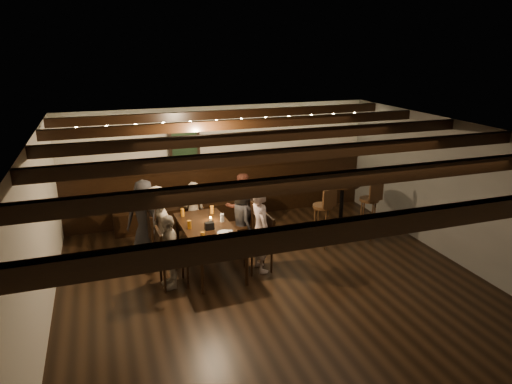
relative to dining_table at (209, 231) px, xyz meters
name	(u,v)px	position (x,y,z in m)	size (l,w,h in m)	color
room	(225,187)	(0.53, 0.91, 0.45)	(7.00, 7.00, 7.00)	black
dining_table	(209,231)	(0.00, 0.00, 0.00)	(0.90, 1.86, 0.68)	black
chair_left_near	(162,247)	(-0.74, 0.42, -0.35)	(0.43, 0.43, 0.90)	black
chair_left_far	(172,269)	(-0.70, -0.48, -0.34)	(0.45, 0.45, 0.95)	black
chair_right_near	(241,234)	(0.70, 0.48, -0.34)	(0.45, 0.45, 0.94)	black
chair_right_far	(259,254)	(0.74, -0.42, -0.34)	(0.45, 0.45, 0.94)	black
person_bench_left	(146,217)	(-0.94, 0.86, 0.05)	(0.66, 0.43, 1.36)	#242325
person_bench_centre	(193,212)	(-0.05, 1.05, -0.03)	(0.44, 0.29, 1.19)	gray
person_bench_right	(241,206)	(0.86, 0.94, 0.02)	(0.63, 0.49, 1.30)	#4C241A
person_left_near	(159,225)	(-0.77, 0.42, 0.05)	(0.87, 0.50, 1.35)	#A3998A
person_left_far	(169,251)	(-0.73, -0.48, -0.04)	(0.69, 0.29, 1.18)	#9E917E
person_right_near	(242,218)	(0.73, 0.48, -0.03)	(0.58, 0.38, 1.19)	black
person_right_far	(261,230)	(0.77, -0.42, 0.09)	(0.52, 0.34, 1.43)	#AF9994
pint_a	(182,213)	(-0.31, 0.69, 0.13)	(0.07, 0.07, 0.14)	#BF7219
pint_b	(212,210)	(0.22, 0.66, 0.13)	(0.07, 0.07, 0.14)	#BF7219
pint_c	(189,225)	(-0.30, 0.09, 0.13)	(0.07, 0.07, 0.14)	#BF7219
pint_d	(222,218)	(0.29, 0.21, 0.13)	(0.07, 0.07, 0.14)	silver
pint_e	(203,236)	(-0.20, -0.46, 0.13)	(0.07, 0.07, 0.14)	#BF7219
pint_f	(231,235)	(0.23, -0.54, 0.13)	(0.07, 0.07, 0.14)	silver
pint_g	(226,242)	(0.09, -0.80, 0.13)	(0.07, 0.07, 0.14)	#BF7219
plate_near	(212,246)	(-0.12, -0.71, 0.06)	(0.24, 0.24, 0.01)	white
plate_far	(225,233)	(0.19, -0.29, 0.06)	(0.24, 0.24, 0.01)	white
condiment_caddy	(209,226)	(0.00, -0.05, 0.12)	(0.15, 0.10, 0.12)	black
candle	(211,220)	(0.11, 0.31, 0.08)	(0.05, 0.05, 0.05)	beige
high_top_table	(342,202)	(2.64, 0.29, 0.12)	(0.64, 0.64, 1.14)	black
bar_stool_left	(322,225)	(2.15, 0.08, -0.20)	(0.39, 0.40, 1.15)	#362411
bar_stool_right	(368,217)	(3.14, 0.13, -0.20)	(0.37, 0.39, 1.15)	#362411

